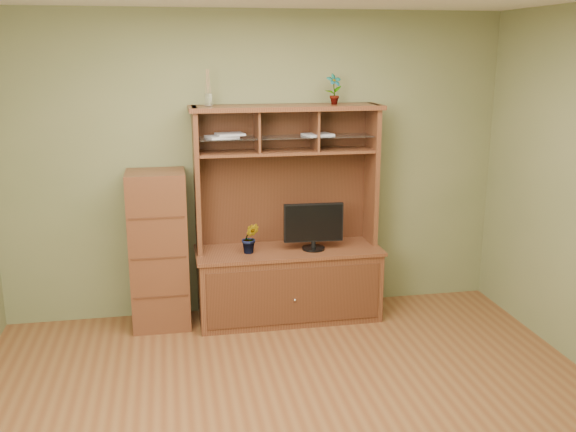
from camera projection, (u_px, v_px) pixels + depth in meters
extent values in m
cube|color=brown|center=(302.00, 424.00, 4.18)|extent=(4.50, 4.00, 0.02)
cube|color=#5C633A|center=(256.00, 166.00, 5.75)|extent=(4.50, 0.02, 2.70)
cube|color=#5C633A|center=(443.00, 393.00, 1.92)|extent=(4.50, 0.02, 2.70)
cube|color=#432013|center=(288.00, 285.00, 5.76)|extent=(1.60, 0.55, 0.62)
cube|color=#3C1E10|center=(295.00, 296.00, 5.49)|extent=(1.50, 0.01, 0.50)
sphere|color=silver|center=(295.00, 300.00, 5.49)|extent=(0.02, 0.02, 0.02)
cube|color=#432013|center=(288.00, 250.00, 5.68)|extent=(1.64, 0.59, 0.03)
cube|color=#432013|center=(197.00, 180.00, 5.48)|extent=(0.04, 0.35, 1.25)
cube|color=#432013|center=(372.00, 174.00, 5.76)|extent=(0.04, 0.35, 1.25)
cube|color=#3C1E10|center=(283.00, 174.00, 5.77)|extent=(1.52, 0.02, 1.25)
cube|color=#432013|center=(286.00, 108.00, 5.47)|extent=(1.66, 0.40, 0.04)
cube|color=#432013|center=(286.00, 152.00, 5.56)|extent=(1.52, 0.32, 0.02)
cube|color=#432013|center=(257.00, 131.00, 5.47)|extent=(0.02, 0.31, 0.35)
cube|color=#432013|center=(315.00, 130.00, 5.56)|extent=(0.02, 0.31, 0.35)
cube|color=silver|center=(287.00, 137.00, 5.52)|extent=(1.50, 0.27, 0.01)
cylinder|color=black|center=(313.00, 248.00, 5.66)|extent=(0.20, 0.20, 0.02)
cylinder|color=black|center=(313.00, 244.00, 5.64)|extent=(0.04, 0.04, 0.06)
cube|color=black|center=(314.00, 223.00, 5.60)|extent=(0.52, 0.07, 0.34)
imported|color=#2C541C|center=(250.00, 238.00, 5.52)|extent=(0.17, 0.14, 0.27)
imported|color=#306D26|center=(334.00, 89.00, 5.50)|extent=(0.15, 0.12, 0.26)
cylinder|color=silver|center=(208.00, 100.00, 5.33)|extent=(0.06, 0.06, 0.11)
cylinder|color=#99734C|center=(208.00, 81.00, 5.29)|extent=(0.04, 0.04, 0.20)
cube|color=silver|center=(222.00, 137.00, 5.42)|extent=(0.30, 0.26, 0.02)
cube|color=silver|center=(230.00, 134.00, 5.43)|extent=(0.26, 0.21, 0.02)
cube|color=silver|center=(318.00, 135.00, 5.57)|extent=(0.28, 0.24, 0.02)
cube|color=#432013|center=(159.00, 250.00, 5.52)|extent=(0.49, 0.44, 1.37)
cube|color=#3C1E10|center=(161.00, 297.00, 5.39)|extent=(0.45, 0.01, 0.02)
cube|color=#3C1E10|center=(159.00, 258.00, 5.30)|extent=(0.45, 0.01, 0.01)
cube|color=#3C1E10|center=(157.00, 218.00, 5.22)|extent=(0.45, 0.01, 0.02)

